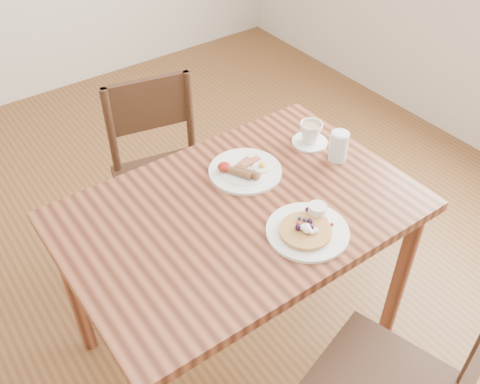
{
  "coord_description": "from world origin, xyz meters",
  "views": [
    {
      "loc": [
        -0.79,
        -1.09,
        1.98
      ],
      "look_at": [
        0.0,
        0.0,
        0.82
      ],
      "focal_mm": 40.0,
      "sensor_mm": 36.0,
      "label": 1
    }
  ],
  "objects_px": {
    "pancake_plate": "(308,229)",
    "teacup_saucer": "(310,134)",
    "breakfast_plate": "(244,170)",
    "water_glass": "(339,146)",
    "chair_far": "(164,170)",
    "dining_table": "(240,228)"
  },
  "relations": [
    {
      "from": "dining_table",
      "to": "water_glass",
      "type": "relative_size",
      "value": 10.37
    },
    {
      "from": "chair_far",
      "to": "breakfast_plate",
      "type": "relative_size",
      "value": 3.26
    },
    {
      "from": "teacup_saucer",
      "to": "water_glass",
      "type": "distance_m",
      "value": 0.14
    },
    {
      "from": "chair_far",
      "to": "teacup_saucer",
      "type": "relative_size",
      "value": 6.29
    },
    {
      "from": "chair_far",
      "to": "pancake_plate",
      "type": "xyz_separation_m",
      "value": [
        0.08,
        -0.85,
        0.27
      ]
    },
    {
      "from": "dining_table",
      "to": "pancake_plate",
      "type": "xyz_separation_m",
      "value": [
        0.11,
        -0.22,
        0.11
      ]
    },
    {
      "from": "dining_table",
      "to": "teacup_saucer",
      "type": "xyz_separation_m",
      "value": [
        0.44,
        0.15,
        0.14
      ]
    },
    {
      "from": "chair_far",
      "to": "teacup_saucer",
      "type": "xyz_separation_m",
      "value": [
        0.41,
        -0.48,
        0.3
      ]
    },
    {
      "from": "breakfast_plate",
      "to": "water_glass",
      "type": "height_order",
      "value": "water_glass"
    },
    {
      "from": "breakfast_plate",
      "to": "water_glass",
      "type": "xyz_separation_m",
      "value": [
        0.34,
        -0.14,
        0.05
      ]
    },
    {
      "from": "dining_table",
      "to": "pancake_plate",
      "type": "bearing_deg",
      "value": -63.91
    },
    {
      "from": "dining_table",
      "to": "chair_far",
      "type": "xyz_separation_m",
      "value": [
        0.03,
        0.63,
        -0.16
      ]
    },
    {
      "from": "chair_far",
      "to": "water_glass",
      "type": "distance_m",
      "value": 0.82
    },
    {
      "from": "pancake_plate",
      "to": "teacup_saucer",
      "type": "bearing_deg",
      "value": 47.82
    },
    {
      "from": "teacup_saucer",
      "to": "chair_far",
      "type": "bearing_deg",
      "value": 130.49
    },
    {
      "from": "teacup_saucer",
      "to": "breakfast_plate",
      "type": "bearing_deg",
      "value": -179.69
    },
    {
      "from": "breakfast_plate",
      "to": "teacup_saucer",
      "type": "height_order",
      "value": "teacup_saucer"
    },
    {
      "from": "breakfast_plate",
      "to": "pancake_plate",
      "type": "bearing_deg",
      "value": -92.32
    },
    {
      "from": "pancake_plate",
      "to": "teacup_saucer",
      "type": "relative_size",
      "value": 1.93
    },
    {
      "from": "chair_far",
      "to": "pancake_plate",
      "type": "bearing_deg",
      "value": 107.22
    },
    {
      "from": "chair_far",
      "to": "breakfast_plate",
      "type": "distance_m",
      "value": 0.56
    },
    {
      "from": "teacup_saucer",
      "to": "water_glass",
      "type": "xyz_separation_m",
      "value": [
        0.02,
        -0.14,
        0.02
      ]
    }
  ]
}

